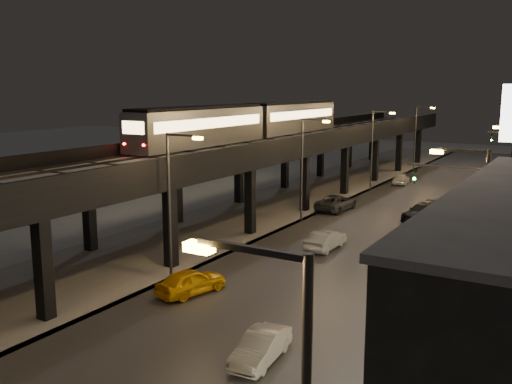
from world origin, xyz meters
The scene contains 20 objects.
road_surface centered at (7.50, 35.00, 0.03)m, with size 17.00×120.00×0.06m, color #46474D.
under_viaduct_pavement centered at (-6.00, 35.00, 0.03)m, with size 11.00×120.00×0.06m, color #9FA1A8.
elevated_viaduct centered at (-6.00, 31.84, 5.62)m, with size 9.00×100.00×6.30m.
viaduct_trackbed centered at (-6.01, 31.97, 6.39)m, with size 8.40×100.00×0.32m.
viaduct_parapet_streetside centered at (-1.65, 32.00, 6.85)m, with size 0.30×100.00×1.10m, color black.
viaduct_parapet_far centered at (-10.35, 32.00, 6.85)m, with size 0.30×100.00×1.10m, color black.
streetlight_left_1 centered at (-0.43, 13.00, 5.24)m, with size 2.57×0.28×9.00m.
streetlight_right_1 centered at (16.73, 13.00, 5.24)m, with size 2.56×0.28×9.00m.
streetlight_left_2 centered at (-0.43, 31.00, 5.24)m, with size 2.57×0.28×9.00m.
streetlight_left_3 centered at (-0.43, 49.00, 5.24)m, with size 2.57×0.28×9.00m.
streetlight_left_4 centered at (-0.43, 67.00, 5.24)m, with size 2.57×0.28×9.00m.
traffic_light_rig_a centered at (15.84, 22.00, 4.50)m, with size 6.10×0.34×7.00m.
subway_train centered at (-8.50, 35.72, 8.31)m, with size 2.84×34.43×3.40m.
car_taxi centered at (1.91, 11.57, 0.73)m, with size 1.71×4.26×1.45m, color #F9B70C.
car_near_white centered at (4.80, 23.80, 0.72)m, with size 1.53×4.40×1.45m, color #959BA5.
car_mid_silver centered at (0.30, 36.52, 0.74)m, with size 2.46×5.33×1.48m, color #404144.
car_far_white centered at (1.28, 54.25, 0.68)m, with size 1.61×4.00×1.36m, color white.
car_onc_silver centered at (9.39, 6.57, 0.65)m, with size 1.37×3.93×1.30m, color silver.
car_onc_white centered at (8.52, 36.56, 0.75)m, with size 2.09×5.13×1.49m, color black.
car_onc_red centered at (13.05, 46.14, 0.67)m, with size 1.57×3.91×1.33m, color gray.
Camera 1 is at (20.80, -13.09, 11.66)m, focal length 40.00 mm.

